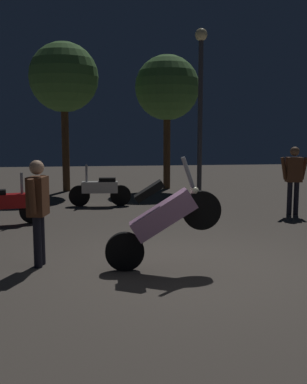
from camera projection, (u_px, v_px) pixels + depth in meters
The scene contains 9 objects.
ground_plane at pixel (186, 266), 6.66m from camera, with size 40.00×40.00×0.00m, color #4C443D.
motorcycle_pink_foreground at pixel (163, 219), 6.41m from camera, with size 1.66×0.35×1.63m.
motorcycle_white_parked_left at pixel (100, 190), 12.04m from camera, with size 1.66×0.37×1.11m.
motorcycle_red_parked_right at pixel (5, 204), 9.61m from camera, with size 1.65×0.47×1.11m.
person_rider_beside at pixel (294, 175), 10.72m from camera, with size 0.67×0.28×1.63m.
person_bystander_far at pixel (38, 204), 6.57m from camera, with size 0.31×0.66×1.57m.
streetlamp_near at pixel (200, 92), 13.21m from camera, with size 0.36×0.36×4.94m.
tree_left_bg at pixel (64, 78), 14.65m from camera, with size 2.25×2.25×4.87m.
tree_center_bg at pixel (167, 88), 15.39m from camera, with size 2.20×2.20×4.58m.
Camera 1 is at (-1.36, -6.33, 1.97)m, focal length 42.17 mm.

